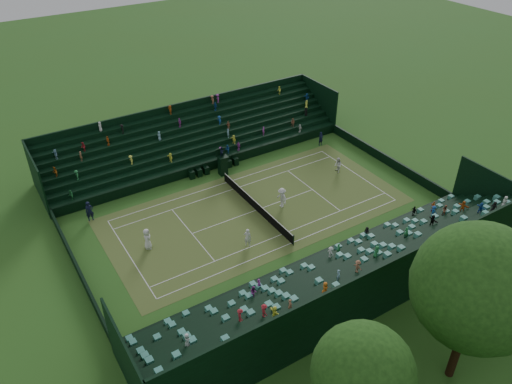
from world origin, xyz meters
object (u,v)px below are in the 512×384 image
player_near_west (147,239)px  player_near_east (248,237)px  tennis_net (256,206)px  player_far_east (282,198)px  umpire_chair (223,163)px  player_far_west (338,165)px

player_near_west → player_near_east: size_ratio=1.11×
tennis_net → player_far_east: player_far_east is taller
tennis_net → player_far_east: size_ratio=5.98×
umpire_chair → tennis_net: bearing=-4.0°
tennis_net → umpire_chair: 7.14m
player_near_west → player_near_east: (4.01, 7.02, -0.10)m
tennis_net → player_near_east: 4.98m
player_near_east → player_far_east: 6.30m
tennis_net → player_far_west: player_far_west is taller
umpire_chair → player_near_west: umpire_chair is taller
umpire_chair → player_near_east: (10.89, -3.68, -0.47)m
player_far_west → player_far_east: player_far_east is taller
player_near_west → player_far_east: (0.91, 12.51, 0.03)m
player_near_west → player_near_east: bearing=-96.5°
player_near_west → tennis_net: bearing=-67.9°
player_near_east → player_far_east: size_ratio=0.87×
player_far_west → player_far_east: bearing=-61.9°
player_near_west → player_far_east: size_ratio=0.97×
tennis_net → player_far_east: (0.71, 2.30, 0.45)m
player_far_east → umpire_chair: bearing=-167.6°
tennis_net → umpire_chair: bearing=176.0°
tennis_net → player_far_west: bearing=97.0°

